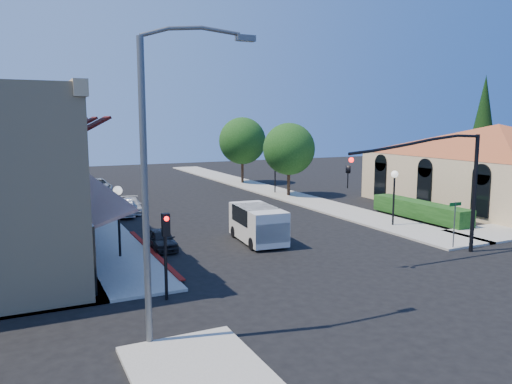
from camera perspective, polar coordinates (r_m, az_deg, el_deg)
name	(u,v)px	position (r m, az deg, el deg)	size (l,w,h in m)	color
ground	(363,282)	(21.67, 12.15, -9.97)	(120.00, 120.00, 0.00)	black
sidewalk_left	(74,201)	(43.87, -20.13, -1.00)	(3.50, 50.00, 0.12)	#99968B
sidewalk_right	(263,189)	(48.70, 0.79, 0.37)	(3.50, 50.00, 0.12)	#99968B
curb_red_strip	(153,255)	(25.77, -11.72, -7.02)	(0.25, 10.00, 0.06)	maroon
mission_building	(496,157)	(44.53, 25.78, 3.60)	(30.12, 30.12, 6.40)	#CBB485
hedge	(419,219)	(35.74, 18.18, -3.00)	(1.40, 8.00, 1.10)	#143D11
conifer_far	(483,124)	(53.20, 24.54, 7.11)	(3.20, 3.20, 11.00)	#301E13
street_tree_a	(289,149)	(43.92, 3.78, 4.92)	(4.56, 4.56, 6.48)	#301E13
street_tree_b	(242,141)	(52.83, -1.58, 5.87)	(4.94, 4.94, 7.02)	#301E13
signal_mast_arm	(444,175)	(25.81, 20.71, 1.88)	(8.01, 0.39, 6.00)	black
secondary_signal	(166,240)	(18.74, -10.27, -5.42)	(0.28, 0.42, 3.32)	black
cobra_streetlight	(156,170)	(14.71, -11.33, 2.50)	(3.60, 0.25, 9.31)	#595B5E
street_name_sign	(455,218)	(27.81, 21.76, -2.73)	(0.80, 0.06, 2.50)	#595B5E
lamppost_left_near	(118,203)	(24.87, -15.48, -1.25)	(0.44, 0.44, 3.57)	black
lamppost_left_far	(83,175)	(38.62, -19.21, 1.87)	(0.44, 0.44, 3.57)	black
lamppost_right_near	(394,184)	(32.45, 15.53, 0.90)	(0.44, 0.44, 3.57)	black
lamppost_right_far	(275,164)	(45.63, 2.20, 3.22)	(0.44, 0.44, 3.57)	black
white_van	(258,222)	(27.47, 0.24, -3.46)	(2.30, 4.59, 1.97)	silver
parked_car_a	(161,239)	(26.64, -10.75, -5.33)	(1.24, 3.08, 1.05)	black
parked_car_b	(124,208)	(36.31, -14.90, -1.76)	(1.24, 3.55, 1.17)	#B5B7BA
parked_car_c	(131,206)	(37.42, -14.11, -1.53)	(1.48, 3.64, 1.06)	#BCBCBA
parked_car_d	(98,185)	(49.02, -17.62, 0.72)	(2.10, 4.56, 1.27)	#9B9FA0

